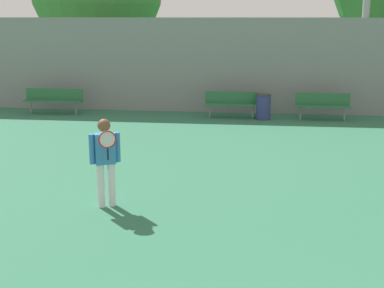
% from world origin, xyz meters
% --- Properties ---
extents(tennis_player, '(0.53, 0.50, 1.63)m').
position_xyz_m(tennis_player, '(-2.84, 6.12, 0.93)').
color(tennis_player, silver).
rests_on(tennis_player, ground_plane).
extents(bench_courtside_near, '(1.81, 0.40, 0.88)m').
position_xyz_m(bench_courtside_near, '(2.02, 15.24, 0.55)').
color(bench_courtside_near, '#28663D').
rests_on(bench_courtside_near, ground_plane).
extents(bench_courtside_far, '(2.09, 0.40, 0.88)m').
position_xyz_m(bench_courtside_far, '(-7.36, 15.24, 0.56)').
color(bench_courtside_far, '#28663D').
rests_on(bench_courtside_far, ground_plane).
extents(bench_adjacent_court, '(1.83, 0.40, 0.88)m').
position_xyz_m(bench_adjacent_court, '(-1.03, 15.24, 0.55)').
color(bench_adjacent_court, '#28663D').
rests_on(bench_adjacent_court, ground_plane).
extents(trash_bin, '(0.51, 0.51, 0.85)m').
position_xyz_m(trash_bin, '(0.04, 15.05, 0.43)').
color(trash_bin, navy).
rests_on(trash_bin, ground_plane).
extents(back_fence, '(25.70, 0.06, 3.35)m').
position_xyz_m(back_fence, '(0.00, 16.25, 1.67)').
color(back_fence, gray).
rests_on(back_fence, ground_plane).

